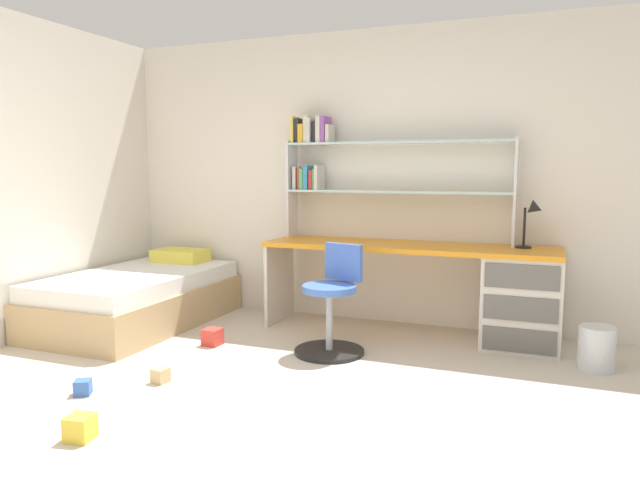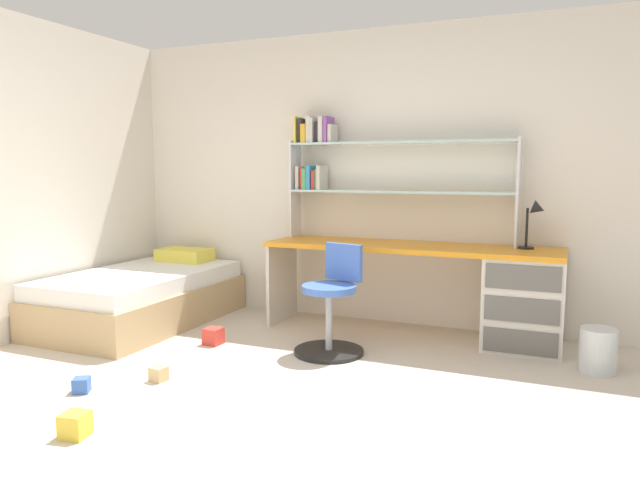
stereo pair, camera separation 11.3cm
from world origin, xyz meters
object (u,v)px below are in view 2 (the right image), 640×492
object	(u,v)px
swivel_chair	(331,310)
toy_block_red_0	(213,336)
desk	(491,290)
desk_lamp	(535,217)
bookshelf_hutch	(362,164)
toy_block_yellow_2	(75,425)
toy_block_blue_1	(81,385)
waste_bin	(598,350)
bed_platform	(142,297)
toy_block_natural_3	(159,374)

from	to	relation	value
swivel_chair	toy_block_red_0	xyz separation A→B (m)	(-0.93, -0.17, -0.26)
desk	desk_lamp	size ratio (longest dim) A/B	6.22
bookshelf_hutch	desk_lamp	bearing A→B (deg)	-4.66
swivel_chair	toy_block_yellow_2	distance (m)	1.95
bookshelf_hutch	desk_lamp	size ratio (longest dim) A/B	5.12
toy_block_blue_1	waste_bin	bearing A→B (deg)	29.37
swivel_chair	bed_platform	xyz separation A→B (m)	(-1.87, 0.13, -0.09)
bookshelf_hutch	bed_platform	xyz separation A→B (m)	(-1.79, -0.77, -1.18)
desk_lamp	toy_block_yellow_2	world-z (taller)	desk_lamp
toy_block_red_0	toy_block_blue_1	bearing A→B (deg)	-98.88
desk	toy_block_yellow_2	bearing A→B (deg)	-124.56
bookshelf_hutch	toy_block_natural_3	world-z (taller)	bookshelf_hutch
desk	toy_block_blue_1	distance (m)	3.01
bookshelf_hutch	waste_bin	size ratio (longest dim) A/B	6.48
toy_block_yellow_2	toy_block_natural_3	distance (m)	0.83
bookshelf_hutch	swivel_chair	size ratio (longest dim) A/B	2.43
swivel_chair	toy_block_yellow_2	bearing A→B (deg)	-110.57
desk	toy_block_yellow_2	world-z (taller)	desk
desk	bookshelf_hutch	size ratio (longest dim) A/B	1.21
desk	bed_platform	world-z (taller)	desk
bed_platform	toy_block_natural_3	xyz separation A→B (m)	(1.07, -1.13, -0.19)
desk_lamp	bed_platform	size ratio (longest dim) A/B	0.21
toy_block_blue_1	toy_block_natural_3	size ratio (longest dim) A/B	0.99
desk_lamp	waste_bin	distance (m)	1.08
toy_block_natural_3	toy_block_yellow_2	bearing A→B (deg)	-81.40
swivel_chair	toy_block_red_0	world-z (taller)	swivel_chair
desk_lamp	toy_block_blue_1	xyz separation A→B (m)	(-2.47, -2.13, -0.96)
desk_lamp	waste_bin	world-z (taller)	desk_lamp
desk	toy_block_blue_1	world-z (taller)	desk
toy_block_red_0	desk_lamp	bearing A→B (deg)	22.75
desk	waste_bin	size ratio (longest dim) A/B	7.87
toy_block_red_0	toy_block_yellow_2	distance (m)	1.66
toy_block_red_0	bookshelf_hutch	bearing A→B (deg)	51.86
bookshelf_hutch	toy_block_blue_1	distance (m)	2.82
swivel_chair	toy_block_blue_1	bearing A→B (deg)	-129.67
bookshelf_hutch	bed_platform	world-z (taller)	bookshelf_hutch
desk	swivel_chair	world-z (taller)	swivel_chair
toy_block_blue_1	desk_lamp	bearing A→B (deg)	40.81
desk	toy_block_blue_1	size ratio (longest dim) A/B	25.59
toy_block_blue_1	toy_block_yellow_2	distance (m)	0.64
bed_platform	toy_block_yellow_2	distance (m)	2.29
swivel_chair	waste_bin	world-z (taller)	swivel_chair
desk	swivel_chair	bearing A→B (deg)	-146.11
toy_block_red_0	toy_block_blue_1	world-z (taller)	toy_block_red_0
toy_block_red_0	toy_block_yellow_2	xyz separation A→B (m)	(0.25, -1.64, -0.00)
desk_lamp	toy_block_natural_3	xyz separation A→B (m)	(-2.16, -1.78, -0.96)
waste_bin	desk_lamp	bearing A→B (deg)	133.81
desk_lamp	bed_platform	bearing A→B (deg)	-168.55
bed_platform	toy_block_red_0	distance (m)	1.01
desk	swivel_chair	distance (m)	1.28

